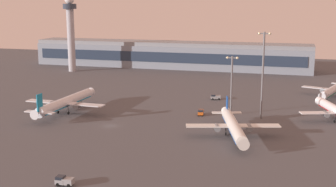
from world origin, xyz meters
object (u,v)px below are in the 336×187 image
at_px(apron_light_west, 263,71).
at_px(maintenance_van, 64,181).
at_px(airplane_far_stand, 233,126).
at_px(airplane_near_gate, 334,90).
at_px(apron_light_central, 232,81).
at_px(cargo_loader, 201,112).
at_px(baggage_tractor, 215,97).
at_px(control_tower, 71,28).
at_px(airplane_terminal_side, 65,102).

bearing_deg(apron_light_west, maintenance_van, -118.00).
distance_m(airplane_far_stand, airplane_near_gate, 79.18).
bearing_deg(maintenance_van, apron_light_central, -22.74).
xyz_separation_m(cargo_loader, apron_light_central, (10.65, 4.09, 11.62)).
bearing_deg(airplane_far_stand, cargo_loader, -73.61).
bearing_deg(maintenance_van, baggage_tractor, -12.84).
height_order(control_tower, airplane_near_gate, control_tower).
bearing_deg(control_tower, apron_light_west, -34.69).
bearing_deg(cargo_loader, baggage_tractor, -100.33).
height_order(airplane_far_stand, baggage_tractor, airplane_far_stand).
distance_m(airplane_near_gate, baggage_tractor, 53.01).
bearing_deg(baggage_tractor, apron_light_central, -170.72).
distance_m(airplane_far_stand, baggage_tractor, 54.13).
relative_size(airplane_far_stand, baggage_tractor, 8.33).
bearing_deg(airplane_near_gate, baggage_tractor, 39.78).
distance_m(cargo_loader, apron_light_west, 27.46).
xyz_separation_m(airplane_far_stand, apron_light_central, (-4.69, 28.18, 9.11)).
relative_size(airplane_near_gate, apron_light_west, 1.12).
bearing_deg(baggage_tractor, cargo_loader, 165.21).
relative_size(control_tower, maintenance_van, 10.76).
relative_size(airplane_far_stand, apron_light_central, 1.69).
bearing_deg(apron_light_west, airplane_far_stand, -104.81).
bearing_deg(maintenance_van, cargo_loader, -16.09).
height_order(control_tower, maintenance_van, control_tower).
bearing_deg(apron_light_west, cargo_loader, -177.01).
bearing_deg(airplane_terminal_side, control_tower, 118.40).
bearing_deg(baggage_tractor, apron_light_west, -154.90).
distance_m(baggage_tractor, apron_light_central, 28.36).
relative_size(airplane_far_stand, cargo_loader, 8.49).
relative_size(cargo_loader, baggage_tractor, 0.98).
xyz_separation_m(control_tower, cargo_loader, (96.84, -83.42, -24.87)).
xyz_separation_m(airplane_terminal_side, cargo_loader, (50.36, 10.40, -2.84)).
bearing_deg(apron_light_west, airplane_terminal_side, -170.93).
relative_size(apron_light_central, apron_light_west, 0.70).
bearing_deg(airplane_far_stand, airplane_near_gate, -132.10).
height_order(airplane_far_stand, apron_light_central, apron_light_central).
distance_m(cargo_loader, apron_light_central, 16.28).
bearing_deg(airplane_far_stand, maintenance_van, 40.04).
xyz_separation_m(airplane_terminal_side, maintenance_van, (33.26, -62.00, -2.84)).
bearing_deg(baggage_tractor, maintenance_van, 156.53).
bearing_deg(maintenance_van, airplane_far_stand, -36.68).
bearing_deg(cargo_loader, airplane_terminal_side, 2.69).
relative_size(airplane_far_stand, airplane_terminal_side, 0.90).
bearing_deg(baggage_tractor, airplane_terminal_side, 113.50).
height_order(airplane_terminal_side, apron_light_west, apron_light_west).
bearing_deg(airplane_near_gate, maintenance_van, 79.28).
height_order(maintenance_van, baggage_tractor, same).
height_order(baggage_tractor, apron_light_central, apron_light_central).
relative_size(airplane_terminal_side, cargo_loader, 9.42).
distance_m(airplane_terminal_side, apron_light_west, 74.53).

